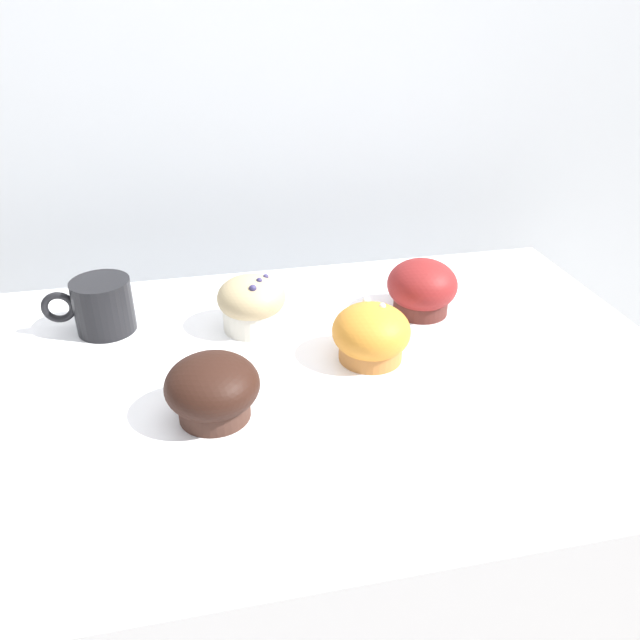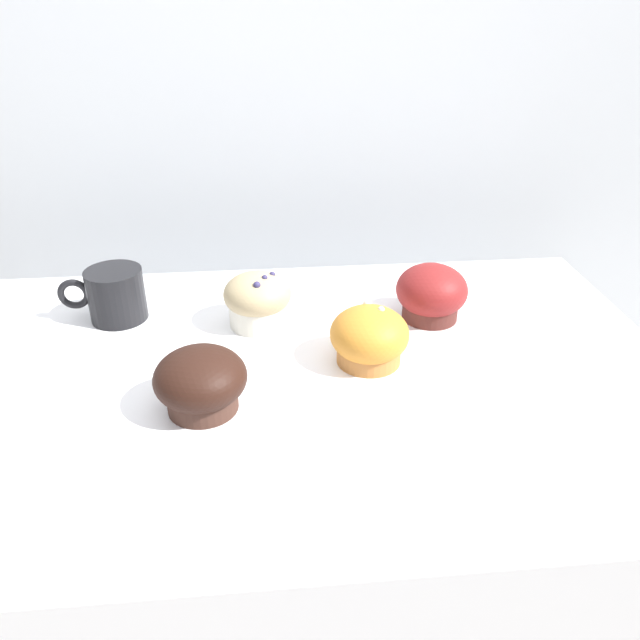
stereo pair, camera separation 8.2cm
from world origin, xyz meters
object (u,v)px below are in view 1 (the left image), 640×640
muffin_front_center (422,288)px  muffin_back_left (371,335)px  muffin_back_right (213,389)px  coffee_cup (102,305)px  muffin_front_left (252,303)px

muffin_front_center → muffin_back_left: size_ratio=1.01×
muffin_back_right → coffee_cup: (-0.14, 0.23, 0.00)m
muffin_front_center → muffin_back_left: muffin_front_center is taller
muffin_back_left → muffin_back_right: size_ratio=0.96×
muffin_front_center → coffee_cup: size_ratio=0.84×
muffin_front_center → coffee_cup: muffin_front_center is taller
muffin_front_center → muffin_front_left: 0.25m
muffin_back_left → muffin_front_left: (-0.14, 0.11, 0.00)m
muffin_back_left → muffin_front_left: bearing=141.4°
muffin_back_left → coffee_cup: (-0.35, 0.15, 0.01)m
muffin_back_left → muffin_back_right: (-0.21, -0.08, 0.00)m
coffee_cup → muffin_back_left: bearing=-23.5°
muffin_front_center → muffin_back_right: muffin_front_center is taller
muffin_front_left → muffin_back_left: bearing=-38.6°
muffin_back_right → muffin_front_left: 0.21m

